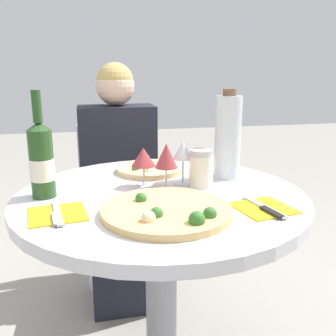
% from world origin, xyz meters
% --- Properties ---
extents(dining_table, '(0.92, 0.92, 0.74)m').
position_xyz_m(dining_table, '(0.00, 0.00, 0.58)').
color(dining_table, gray).
rests_on(dining_table, ground_plane).
extents(chair_behind_diner, '(0.40, 0.40, 0.83)m').
position_xyz_m(chair_behind_diner, '(-0.08, 0.79, 0.41)').
color(chair_behind_diner, silver).
rests_on(chair_behind_diner, ground_plane).
extents(seated_diner, '(0.37, 0.44, 1.15)m').
position_xyz_m(seated_diner, '(-0.08, 0.65, 0.52)').
color(seated_diner, black).
rests_on(seated_diner, ground_plane).
extents(pizza_large, '(0.36, 0.36, 0.05)m').
position_xyz_m(pizza_large, '(-0.02, -0.19, 0.75)').
color(pizza_large, '#DBB26B').
rests_on(pizza_large, dining_table).
extents(pizza_small_far, '(0.26, 0.26, 0.05)m').
position_xyz_m(pizza_small_far, '(0.01, 0.26, 0.75)').
color(pizza_small_far, '#E5C17F').
rests_on(pizza_small_far, dining_table).
extents(wine_bottle, '(0.07, 0.07, 0.32)m').
position_xyz_m(wine_bottle, '(-0.36, 0.04, 0.86)').
color(wine_bottle, '#23471E').
rests_on(wine_bottle, dining_table).
extents(tall_carafe, '(0.09, 0.09, 0.32)m').
position_xyz_m(tall_carafe, '(0.27, 0.13, 0.89)').
color(tall_carafe, silver).
rests_on(tall_carafe, dining_table).
extents(sugar_shaker, '(0.08, 0.08, 0.13)m').
position_xyz_m(sugar_shaker, '(0.14, 0.04, 0.80)').
color(sugar_shaker, silver).
rests_on(sugar_shaker, dining_table).
extents(wine_glass_back_right, '(0.07, 0.07, 0.15)m').
position_xyz_m(wine_glass_back_right, '(0.09, 0.08, 0.85)').
color(wine_glass_back_right, silver).
rests_on(wine_glass_back_right, dining_table).
extents(wine_glass_center, '(0.07, 0.07, 0.15)m').
position_xyz_m(wine_glass_center, '(0.03, 0.04, 0.85)').
color(wine_glass_center, silver).
rests_on(wine_glass_center, dining_table).
extents(wine_glass_back_left, '(0.08, 0.08, 0.13)m').
position_xyz_m(wine_glass_back_left, '(-0.04, 0.08, 0.84)').
color(wine_glass_back_left, silver).
rests_on(wine_glass_back_left, dining_table).
extents(place_setting_left, '(0.17, 0.19, 0.01)m').
position_xyz_m(place_setting_left, '(-0.31, -0.13, 0.74)').
color(place_setting_left, gold).
rests_on(place_setting_left, dining_table).
extents(place_setting_right, '(0.18, 0.19, 0.01)m').
position_xyz_m(place_setting_right, '(0.26, -0.20, 0.74)').
color(place_setting_right, gold).
rests_on(place_setting_right, dining_table).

